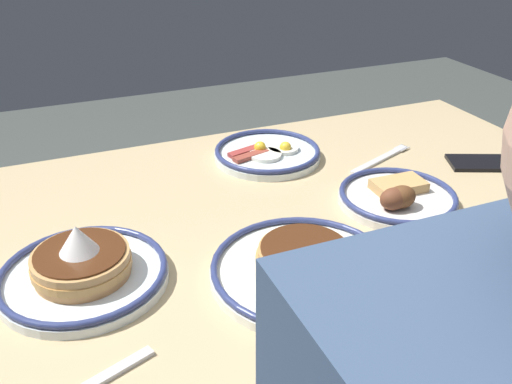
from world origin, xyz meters
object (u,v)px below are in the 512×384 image
plate_far_companion (267,153)px  cell_phone (485,163)px  plate_near_main (397,197)px  plate_center_pancakes (83,269)px  plate_far_side (305,267)px  tea_spoon (468,283)px  fork_far (381,159)px

plate_far_companion → cell_phone: (-0.40, 0.20, -0.01)m
cell_phone → plate_near_main: bearing=38.2°
plate_center_pancakes → plate_far_side: 0.31m
plate_near_main → cell_phone: bearing=-165.2°
plate_far_companion → tea_spoon: bearing=99.9°
cell_phone → plate_far_side: bearing=44.4°
cell_phone → fork_far: 0.21m
plate_far_side → fork_far: 0.44m
plate_near_main → plate_far_companion: 0.30m
plate_near_main → cell_phone: 0.27m
plate_far_companion → tea_spoon: size_ratio=1.21×
plate_far_companion → fork_far: plate_far_companion is taller
plate_near_main → plate_far_companion: plate_near_main is taller
plate_far_companion → tea_spoon: (-0.09, 0.50, -0.01)m
plate_far_side → tea_spoon: bearing=152.0°
plate_far_companion → plate_far_side: bearing=73.9°
plate_center_pancakes → plate_far_companion: (-0.41, -0.29, -0.01)m
plate_far_side → plate_near_main: bearing=-152.9°
fork_far → plate_far_companion: bearing=-24.9°
tea_spoon → plate_center_pancakes: bearing=-23.6°
fork_far → plate_near_main: bearing=64.4°
plate_center_pancakes → fork_far: size_ratio=1.31×
plate_far_side → fork_far: (-0.33, -0.30, -0.01)m
plate_far_companion → cell_phone: 0.44m
cell_phone → tea_spoon: bearing=67.8°
plate_center_pancakes → fork_far: bearing=-163.3°
plate_center_pancakes → tea_spoon: bearing=156.4°
plate_near_main → tea_spoon: 0.24m
cell_phone → tea_spoon: (0.31, 0.30, 0.00)m
plate_far_side → tea_spoon: 0.23m
plate_near_main → plate_center_pancakes: size_ratio=0.88×
cell_phone → plate_center_pancakes: bearing=29.5°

